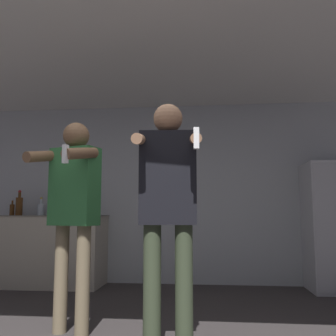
# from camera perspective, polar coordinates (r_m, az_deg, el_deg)

# --- Properties ---
(wall_back) EXTENTS (7.00, 0.06, 2.55)m
(wall_back) POSITION_cam_1_polar(r_m,az_deg,el_deg) (5.43, -1.20, -3.81)
(wall_back) COLOR #B2B7BC
(wall_back) RESTS_ON ground_plane
(ceiling_slab) EXTENTS (7.00, 3.90, 0.05)m
(ceiling_slab) POSITION_cam_1_polar(r_m,az_deg,el_deg) (4.05, -4.26, 16.31)
(ceiling_slab) COLOR silver
(ceiling_slab) RESTS_ON wall_back
(refrigerator) EXTENTS (0.67, 0.66, 1.63)m
(refrigerator) POSITION_cam_1_polar(r_m,az_deg,el_deg) (5.29, 23.96, -8.11)
(refrigerator) COLOR silver
(refrigerator) RESTS_ON ground_plane
(counter) EXTENTS (1.49, 0.67, 0.95)m
(counter) POSITION_cam_1_polar(r_m,az_deg,el_deg) (5.49, -17.59, -11.87)
(counter) COLOR #BCB29E
(counter) RESTS_ON ground_plane
(bottle_red_label) EXTENTS (0.07, 0.07, 0.23)m
(bottle_red_label) POSITION_cam_1_polar(r_m,az_deg,el_deg) (5.73, -22.67, -5.82)
(bottle_red_label) COLOR #563314
(bottle_red_label) RESTS_ON counter
(bottle_brown_liquor) EXTENTS (0.09, 0.09, 0.34)m
(bottle_brown_liquor) POSITION_cam_1_polar(r_m,az_deg,el_deg) (5.31, -12.76, -5.63)
(bottle_brown_liquor) COLOR black
(bottle_brown_liquor) RESTS_ON counter
(bottle_short_whiskey) EXTENTS (0.09, 0.09, 0.26)m
(bottle_short_whiskey) POSITION_cam_1_polar(r_m,az_deg,el_deg) (5.54, -18.81, -5.91)
(bottle_short_whiskey) COLOR silver
(bottle_short_whiskey) RESTS_ON counter
(bottle_clear_vodka) EXTENTS (0.07, 0.07, 0.36)m
(bottle_clear_vodka) POSITION_cam_1_polar(r_m,az_deg,el_deg) (5.48, -17.38, -5.44)
(bottle_clear_vodka) COLOR black
(bottle_clear_vodka) RESTS_ON counter
(bottle_tall_gin) EXTENTS (0.10, 0.10, 0.35)m
(bottle_tall_gin) POSITION_cam_1_polar(r_m,az_deg,el_deg) (5.68, -21.74, -5.31)
(bottle_tall_gin) COLOR #563314
(bottle_tall_gin) RESTS_ON counter
(person_woman_foreground) EXTENTS (0.49, 0.47, 1.79)m
(person_woman_foreground) POSITION_cam_1_polar(r_m,az_deg,el_deg) (2.71, 0.00, -5.23)
(person_woman_foreground) COLOR #38422D
(person_woman_foreground) RESTS_ON ground_plane
(person_man_side) EXTENTS (0.57, 0.59, 1.76)m
(person_man_side) POSITION_cam_1_polar(r_m,az_deg,el_deg) (3.27, -14.22, -4.82)
(person_man_side) COLOR #75664C
(person_man_side) RESTS_ON ground_plane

